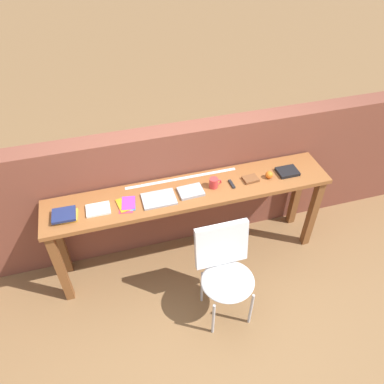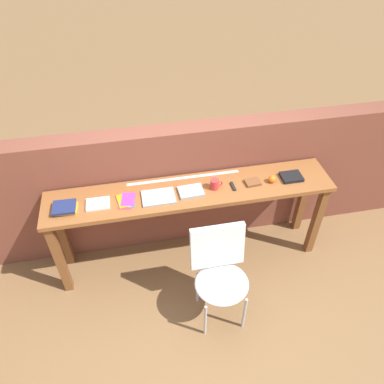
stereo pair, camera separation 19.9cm
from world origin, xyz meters
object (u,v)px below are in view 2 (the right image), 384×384
object	(u,v)px
pamphlet_pile_colourful	(126,201)
book_stack_leftmost	(65,208)
mug	(215,184)
magazine_cycling	(98,204)
multitool_folded	(233,186)
leather_journal_brown	(253,182)
sports_ball_small	(272,179)
chair_white_moulded	(220,271)
book_repair_rightmost	(291,177)
book_open_centre	(158,197)

from	to	relation	value
pamphlet_pile_colourful	book_stack_leftmost	bearing A→B (deg)	-178.72
book_stack_leftmost	mug	distance (m)	1.25
magazine_cycling	multitool_folded	distance (m)	1.15
mug	leather_journal_brown	world-z (taller)	mug
pamphlet_pile_colourful	sports_ball_small	bearing A→B (deg)	0.00
chair_white_moulded	magazine_cycling	size ratio (longest dim) A/B	4.68
chair_white_moulded	sports_ball_small	size ratio (longest dim) A/B	13.37
magazine_cycling	pamphlet_pile_colourful	distance (m)	0.23
mug	multitool_folded	world-z (taller)	mug
chair_white_moulded	sports_ball_small	distance (m)	0.92
chair_white_moulded	multitool_folded	distance (m)	0.73
multitool_folded	book_repair_rightmost	size ratio (longest dim) A/B	0.60
chair_white_moulded	book_stack_leftmost	xyz separation A→B (m)	(-1.16, 0.57, 0.38)
book_open_centre	multitool_folded	xyz separation A→B (m)	(0.65, 0.01, -0.00)
book_open_centre	multitool_folded	distance (m)	0.65
magazine_cycling	sports_ball_small	xyz separation A→B (m)	(1.50, -0.00, 0.02)
pamphlet_pile_colourful	mug	bearing A→B (deg)	1.42
book_open_centre	leather_journal_brown	distance (m)	0.83
book_stack_leftmost	multitool_folded	xyz separation A→B (m)	(1.41, 0.01, -0.02)
book_open_centre	sports_ball_small	distance (m)	1.00
chair_white_moulded	book_stack_leftmost	world-z (taller)	book_stack_leftmost
book_open_centre	mug	distance (m)	0.49
multitool_folded	chair_white_moulded	bearing A→B (deg)	-112.84
book_stack_leftmost	leather_journal_brown	world-z (taller)	book_stack_leftmost
multitool_folded	book_repair_rightmost	world-z (taller)	book_repair_rightmost
book_stack_leftmost	multitool_folded	size ratio (longest dim) A/B	1.85
book_stack_leftmost	magazine_cycling	xyz separation A→B (m)	(0.26, 0.01, -0.01)
mug	book_repair_rightmost	xyz separation A→B (m)	(0.70, -0.00, -0.03)
magazine_cycling	book_repair_rightmost	bearing A→B (deg)	1.06
magazine_cycling	book_open_centre	xyz separation A→B (m)	(0.50, -0.01, -0.00)
book_open_centre	multitool_folded	size ratio (longest dim) A/B	2.52
chair_white_moulded	book_open_centre	bearing A→B (deg)	125.15
chair_white_moulded	book_open_centre	world-z (taller)	book_open_centre
pamphlet_pile_colourful	book_open_centre	bearing A→B (deg)	-2.50
chair_white_moulded	book_open_centre	xyz separation A→B (m)	(-0.40, 0.57, 0.36)
book_repair_rightmost	chair_white_moulded	bearing A→B (deg)	-142.74
leather_journal_brown	book_repair_rightmost	bearing A→B (deg)	-4.08
chair_white_moulded	book_repair_rightmost	bearing A→B (deg)	37.42
mug	chair_white_moulded	bearing A→B (deg)	-98.27
pamphlet_pile_colourful	book_open_centre	distance (m)	0.27
leather_journal_brown	mug	bearing A→B (deg)	174.94
chair_white_moulded	book_repair_rightmost	xyz separation A→B (m)	(0.79, 0.60, 0.37)
book_stack_leftmost	sports_ball_small	distance (m)	1.76
magazine_cycling	pamphlet_pile_colourful	size ratio (longest dim) A/B	0.93
chair_white_moulded	leather_journal_brown	xyz separation A→B (m)	(0.43, 0.60, 0.37)
mug	book_repair_rightmost	bearing A→B (deg)	-0.11
mug	book_repair_rightmost	distance (m)	0.70
book_stack_leftmost	pamphlet_pile_colourful	world-z (taller)	book_stack_leftmost
pamphlet_pile_colourful	book_open_centre	size ratio (longest dim) A/B	0.74
leather_journal_brown	book_stack_leftmost	bearing A→B (deg)	176.50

